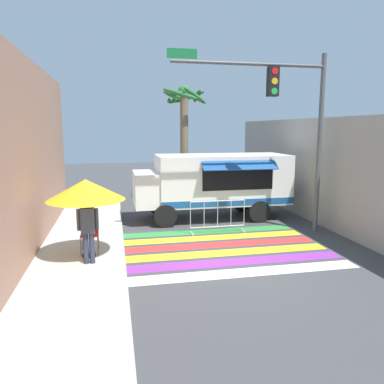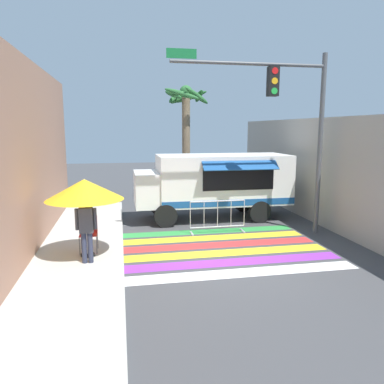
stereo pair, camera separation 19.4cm
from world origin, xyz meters
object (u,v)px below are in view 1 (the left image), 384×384
(food_truck, at_px, (211,181))
(traffic_signal_pole, at_px, (291,111))
(patio_umbrella, at_px, (86,190))
(palm_tree, at_px, (184,121))
(vendor_person, at_px, (88,227))
(folding_chair, at_px, (90,231))
(barricade_front, at_px, (218,217))

(food_truck, height_order, traffic_signal_pole, traffic_signal_pole)
(food_truck, bearing_deg, patio_umbrella, -137.38)
(palm_tree, bearing_deg, patio_umbrella, -117.22)
(vendor_person, bearing_deg, palm_tree, 50.41)
(folding_chair, bearing_deg, patio_umbrella, -85.94)
(barricade_front, bearing_deg, vendor_person, -147.90)
(traffic_signal_pole, distance_m, vendor_person, 7.22)
(patio_umbrella, relative_size, folding_chair, 2.16)
(food_truck, relative_size, folding_chair, 6.18)
(folding_chair, bearing_deg, palm_tree, 66.75)
(traffic_signal_pole, xyz_separation_m, barricade_front, (-2.22, 0.60, -3.50))
(traffic_signal_pole, bearing_deg, barricade_front, 165.00)
(patio_umbrella, xyz_separation_m, palm_tree, (4.06, 7.90, 1.90))
(patio_umbrella, relative_size, palm_tree, 0.38)
(traffic_signal_pole, distance_m, barricade_front, 4.19)
(barricade_front, height_order, palm_tree, palm_tree)
(folding_chair, distance_m, palm_tree, 9.02)
(traffic_signal_pole, relative_size, folding_chair, 6.10)
(palm_tree, bearing_deg, vendor_person, -115.47)
(patio_umbrella, relative_size, vendor_person, 1.24)
(food_truck, distance_m, folding_chair, 5.68)
(folding_chair, height_order, palm_tree, palm_tree)
(vendor_person, bearing_deg, patio_umbrella, 81.15)
(food_truck, distance_m, vendor_person, 6.29)
(folding_chair, xyz_separation_m, barricade_front, (4.10, 1.55, -0.17))
(vendor_person, bearing_deg, food_truck, 32.34)
(traffic_signal_pole, height_order, patio_umbrella, traffic_signal_pole)
(food_truck, xyz_separation_m, traffic_signal_pole, (1.96, -2.60, 2.56))
(food_truck, xyz_separation_m, patio_umbrella, (-4.38, -4.03, 0.45))
(patio_umbrella, bearing_deg, traffic_signal_pole, 12.67)
(patio_umbrella, bearing_deg, barricade_front, 26.17)
(folding_chair, bearing_deg, food_truck, 44.53)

